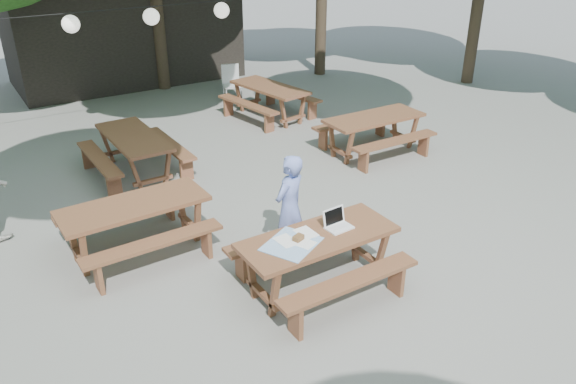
{
  "coord_description": "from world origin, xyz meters",
  "views": [
    {
      "loc": [
        -4.16,
        -5.56,
        4.29
      ],
      "look_at": [
        -0.69,
        -0.04,
        1.05
      ],
      "focal_mm": 35.0,
      "sensor_mm": 36.0,
      "label": 1
    }
  ],
  "objects_px": {
    "main_picnic_table": "(318,260)",
    "picnic_table_nw": "(136,227)",
    "woman": "(290,207)",
    "plastic_chair": "(232,91)"
  },
  "relations": [
    {
      "from": "main_picnic_table",
      "to": "picnic_table_nw",
      "type": "relative_size",
      "value": 0.99
    },
    {
      "from": "woman",
      "to": "plastic_chair",
      "type": "bearing_deg",
      "value": -134.26
    },
    {
      "from": "picnic_table_nw",
      "to": "woman",
      "type": "height_order",
      "value": "woman"
    },
    {
      "from": "main_picnic_table",
      "to": "picnic_table_nw",
      "type": "height_order",
      "value": "same"
    },
    {
      "from": "main_picnic_table",
      "to": "woman",
      "type": "relative_size",
      "value": 1.33
    },
    {
      "from": "main_picnic_table",
      "to": "plastic_chair",
      "type": "xyz_separation_m",
      "value": [
        2.73,
        7.69,
        -0.13
      ]
    },
    {
      "from": "main_picnic_table",
      "to": "picnic_table_nw",
      "type": "xyz_separation_m",
      "value": [
        -1.66,
        2.04,
        0.0
      ]
    },
    {
      "from": "woman",
      "to": "plastic_chair",
      "type": "distance_m",
      "value": 7.39
    },
    {
      "from": "picnic_table_nw",
      "to": "main_picnic_table",
      "type": "bearing_deg",
      "value": -52.37
    },
    {
      "from": "main_picnic_table",
      "to": "woman",
      "type": "xyz_separation_m",
      "value": [
        0.09,
        0.81,
        0.36
      ]
    }
  ]
}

